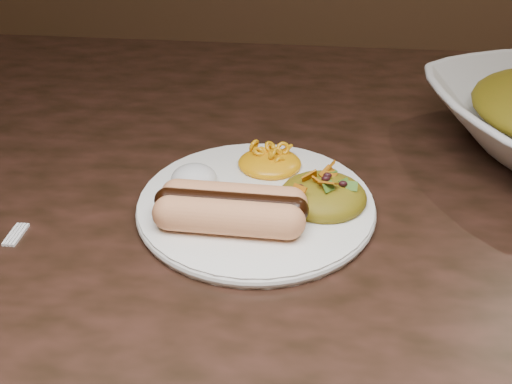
# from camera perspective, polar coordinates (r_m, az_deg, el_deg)

# --- Properties ---
(table) EXTENTS (1.60, 0.90, 0.75)m
(table) POSITION_cam_1_polar(r_m,az_deg,el_deg) (0.73, 2.94, -5.12)
(table) COLOR black
(table) RESTS_ON floor
(plate) EXTENTS (0.29, 0.29, 0.01)m
(plate) POSITION_cam_1_polar(r_m,az_deg,el_deg) (0.62, 0.00, -1.26)
(plate) COLOR white
(plate) RESTS_ON table
(hotdog) EXTENTS (0.13, 0.07, 0.03)m
(hotdog) POSITION_cam_1_polar(r_m,az_deg,el_deg) (0.58, -2.42, -1.49)
(hotdog) COLOR tan
(hotdog) RESTS_ON plate
(mac_and_cheese) EXTENTS (0.08, 0.08, 0.03)m
(mac_and_cheese) POSITION_cam_1_polar(r_m,az_deg,el_deg) (0.67, 1.32, 3.45)
(mac_and_cheese) COLOR orange
(mac_and_cheese) RESTS_ON plate
(sour_cream) EXTENTS (0.06, 0.06, 0.03)m
(sour_cream) POSITION_cam_1_polar(r_m,az_deg,el_deg) (0.64, -5.97, 1.73)
(sour_cream) COLOR silver
(sour_cream) RESTS_ON plate
(taco_salad) EXTENTS (0.09, 0.09, 0.04)m
(taco_salad) POSITION_cam_1_polar(r_m,az_deg,el_deg) (0.61, 6.45, 0.30)
(taco_salad) COLOR #A05C13
(taco_salad) RESTS_ON plate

